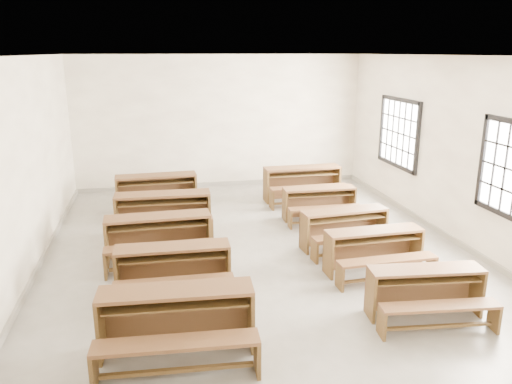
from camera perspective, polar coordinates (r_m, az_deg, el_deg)
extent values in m
plane|color=gray|center=(8.64, 0.00, -6.39)|extent=(8.50, 8.50, 0.00)
cube|color=white|center=(8.00, 0.00, 15.16)|extent=(7.00, 8.50, 0.05)
cube|color=white|center=(12.28, -4.06, 7.97)|extent=(7.00, 0.05, 3.20)
cube|color=white|center=(4.29, 11.66, -7.33)|extent=(7.00, 0.05, 3.20)
cube|color=white|center=(8.22, -24.49, 2.68)|extent=(0.05, 8.50, 3.20)
cube|color=white|center=(9.50, 21.07, 4.65)|extent=(0.05, 8.50, 3.20)
cube|color=gray|center=(12.59, -3.92, 0.97)|extent=(7.00, 0.04, 0.10)
cube|color=gray|center=(8.67, -23.35, -7.34)|extent=(0.04, 8.50, 0.10)
cube|color=gray|center=(9.89, 20.21, -4.18)|extent=(0.04, 8.50, 0.10)
cube|color=black|center=(8.23, 27.09, -2.61)|extent=(0.06, 1.62, 0.08)
cube|color=black|center=(8.67, 24.47, 3.30)|extent=(0.06, 0.08, 1.46)
cube|color=white|center=(11.03, 16.06, 6.50)|extent=(0.02, 1.50, 1.30)
cube|color=black|center=(10.93, 16.24, 10.07)|extent=(0.06, 1.62, 0.08)
cube|color=black|center=(11.14, 15.70, 3.00)|extent=(0.06, 1.62, 0.08)
cube|color=black|center=(10.33, 17.97, 5.76)|extent=(0.06, 0.08, 1.46)
cube|color=black|center=(11.71, 14.20, 7.15)|extent=(0.06, 0.08, 1.46)
cube|color=brown|center=(5.62, -9.16, -11.09)|extent=(1.72, 0.53, 0.04)
cube|color=brown|center=(5.96, -8.97, -13.54)|extent=(1.70, 0.15, 0.72)
cube|color=brown|center=(5.88, -17.34, -14.56)|extent=(0.07, 0.43, 0.72)
cube|color=brown|center=(5.83, -0.59, -14.06)|extent=(0.07, 0.43, 0.72)
cube|color=brown|center=(5.67, -9.10, -12.53)|extent=(1.59, 0.42, 0.02)
cube|color=brown|center=(5.32, -9.09, -16.67)|extent=(1.71, 0.41, 0.04)
cube|color=brown|center=(5.53, -18.05, -18.68)|extent=(0.06, 0.30, 0.40)
cube|color=brown|center=(5.48, 0.15, -18.18)|extent=(0.06, 0.30, 0.40)
cube|color=brown|center=(5.50, -8.94, -19.47)|extent=(1.57, 0.16, 0.04)
cube|color=brown|center=(6.95, -9.53, -6.23)|extent=(1.57, 0.44, 0.04)
cube|color=brown|center=(7.24, -9.43, -8.29)|extent=(1.56, 0.08, 0.66)
cube|color=brown|center=(7.13, -15.61, -9.11)|extent=(0.05, 0.39, 0.66)
cube|color=brown|center=(7.12, -3.20, -8.52)|extent=(0.05, 0.39, 0.66)
cube|color=brown|center=(6.98, -9.48, -7.33)|extent=(1.45, 0.33, 0.02)
cube|color=brown|center=(6.63, -9.35, -10.12)|extent=(1.57, 0.32, 0.04)
cube|color=brown|center=(6.76, -15.87, -11.93)|extent=(0.05, 0.27, 0.37)
cube|color=brown|center=(6.76, -2.68, -11.30)|extent=(0.05, 0.27, 0.37)
cube|color=brown|center=(6.76, -9.23, -12.35)|extent=(1.45, 0.09, 0.04)
cube|color=brown|center=(8.10, -11.19, -2.77)|extent=(1.67, 0.45, 0.04)
cube|color=brown|center=(8.40, -11.10, -4.79)|extent=(1.66, 0.07, 0.71)
cube|color=brown|center=(8.25, -16.71, -5.57)|extent=(0.05, 0.42, 0.71)
cube|color=brown|center=(8.27, -5.42, -4.87)|extent=(0.05, 0.42, 0.71)
cube|color=brown|center=(8.12, -11.13, -3.79)|extent=(1.54, 0.34, 0.02)
cube|color=brown|center=(7.72, -10.93, -6.14)|extent=(1.67, 0.32, 0.04)
cube|color=brown|center=(7.83, -16.83, -7.97)|extent=(0.05, 0.29, 0.39)
cube|color=brown|center=(7.86, -4.90, -7.21)|extent=(0.05, 0.29, 0.39)
cube|color=brown|center=(7.84, -10.81, -8.26)|extent=(1.54, 0.08, 0.04)
cube|color=brown|center=(9.24, -10.64, -0.25)|extent=(1.74, 0.49, 0.04)
cube|color=brown|center=(9.53, -10.51, -2.17)|extent=(1.72, 0.11, 0.73)
cube|color=brown|center=(9.41, -15.64, -2.75)|extent=(0.06, 0.43, 0.73)
cube|color=brown|center=(9.37, -5.38, -2.30)|extent=(0.06, 0.43, 0.73)
cube|color=brown|center=(9.26, -10.60, -1.18)|extent=(1.60, 0.38, 0.02)
cube|color=brown|center=(8.83, -10.57, -3.20)|extent=(1.73, 0.36, 0.04)
cube|color=brown|center=(8.96, -15.89, -4.79)|extent=(0.05, 0.30, 0.41)
cube|color=brown|center=(8.92, -5.09, -4.32)|extent=(0.05, 0.30, 0.41)
cube|color=brown|center=(8.94, -10.47, -5.16)|extent=(1.59, 0.11, 0.04)
cube|color=brown|center=(10.72, -11.37, 1.85)|extent=(1.69, 0.48, 0.04)
cube|color=brown|center=(11.00, -11.31, 0.16)|extent=(1.68, 0.10, 0.71)
cube|color=brown|center=(10.82, -15.59, -0.38)|extent=(0.06, 0.42, 0.71)
cube|color=brown|center=(10.88, -6.96, 0.18)|extent=(0.06, 0.42, 0.71)
cube|color=brown|center=(10.74, -11.32, 1.06)|extent=(1.56, 0.37, 0.02)
cube|color=brown|center=(10.31, -11.14, -0.52)|extent=(1.69, 0.35, 0.04)
cube|color=brown|center=(10.37, -15.60, -1.98)|extent=(0.05, 0.30, 0.40)
cube|color=brown|center=(10.43, -6.58, -1.39)|extent=(0.05, 0.30, 0.40)
cube|color=brown|center=(10.40, -11.05, -2.19)|extent=(1.56, 0.11, 0.04)
cube|color=brown|center=(6.67, 18.90, -8.37)|extent=(1.47, 0.51, 0.04)
cube|color=brown|center=(6.93, 18.11, -10.29)|extent=(1.43, 0.19, 0.61)
cube|color=brown|center=(6.56, 12.94, -11.45)|extent=(0.07, 0.36, 0.61)
cube|color=brown|center=(7.11, 23.90, -10.23)|extent=(0.07, 0.36, 0.61)
cube|color=brown|center=(6.71, 18.87, -9.42)|extent=(1.35, 0.41, 0.02)
cube|color=brown|center=(6.43, 20.30, -12.12)|extent=(1.46, 0.40, 0.04)
cube|color=brown|center=(6.26, 14.16, -14.34)|extent=(0.06, 0.25, 0.34)
cube|color=brown|center=(6.84, 25.58, -12.78)|extent=(0.06, 0.25, 0.34)
cube|color=brown|center=(6.55, 20.08, -14.21)|extent=(1.33, 0.18, 0.04)
cube|color=brown|center=(7.75, 13.38, -4.34)|extent=(1.50, 0.42, 0.04)
cube|color=brown|center=(8.01, 12.70, -6.20)|extent=(1.49, 0.08, 0.63)
cube|color=brown|center=(7.59, 8.26, -7.23)|extent=(0.05, 0.37, 0.63)
cube|color=brown|center=(8.21, 17.80, -6.04)|extent=(0.05, 0.37, 0.63)
cube|color=brown|center=(7.78, 13.38, -5.29)|extent=(1.39, 0.32, 0.02)
cube|color=brown|center=(7.48, 14.81, -7.50)|extent=(1.50, 0.30, 0.04)
cube|color=brown|center=(7.26, 9.55, -9.60)|extent=(0.04, 0.26, 0.35)
cube|color=brown|center=(7.91, 19.41, -8.13)|extent=(0.04, 0.26, 0.35)
cube|color=brown|center=(7.59, 14.66, -9.44)|extent=(1.38, 0.09, 0.04)
cube|color=brown|center=(8.61, 10.09, -2.11)|extent=(1.52, 0.49, 0.04)
cube|color=brown|center=(8.86, 9.51, -3.86)|extent=(1.49, 0.16, 0.63)
cube|color=brown|center=(8.43, 5.53, -4.74)|extent=(0.07, 0.37, 0.63)
cube|color=brown|center=(9.05, 14.13, -3.70)|extent=(0.07, 0.37, 0.63)
cube|color=brown|center=(8.63, 10.10, -2.97)|extent=(1.40, 0.39, 0.02)
cube|color=brown|center=(8.32, 11.39, -4.87)|extent=(1.51, 0.38, 0.04)
cube|color=brown|center=(8.09, 6.71, -6.75)|extent=(0.06, 0.26, 0.35)
cube|color=brown|center=(8.73, 15.58, -5.51)|extent=(0.06, 0.26, 0.35)
cube|color=brown|center=(8.42, 11.29, -6.65)|extent=(1.38, 0.16, 0.04)
cube|color=brown|center=(10.01, 7.26, 0.41)|extent=(1.45, 0.40, 0.04)
cube|color=brown|center=(10.25, 6.93, -1.10)|extent=(1.44, 0.08, 0.61)
cube|color=brown|center=(9.92, 3.31, -1.58)|extent=(0.05, 0.36, 0.61)
cube|color=brown|center=(10.32, 10.92, -1.15)|extent=(0.05, 0.36, 0.61)
cube|color=brown|center=(10.02, 7.26, -0.31)|extent=(1.34, 0.31, 0.02)
cube|color=brown|center=(9.68, 7.97, -1.81)|extent=(1.45, 0.30, 0.04)
cube|color=brown|center=(9.55, 3.90, -3.13)|extent=(0.04, 0.25, 0.34)
cube|color=brown|center=(9.97, 11.77, -2.62)|extent=(0.04, 0.25, 0.34)
cube|color=brown|center=(9.76, 7.91, -3.32)|extent=(1.33, 0.08, 0.04)
cube|color=brown|center=(11.24, 5.32, 2.80)|extent=(1.72, 0.45, 0.04)
cube|color=brown|center=(11.51, 4.98, 1.14)|extent=(1.71, 0.06, 0.73)
cube|color=brown|center=(11.11, 1.15, 0.66)|extent=(0.05, 0.43, 0.73)
cube|color=brown|center=(11.60, 9.21, 1.12)|extent=(0.05, 0.43, 0.73)
cube|color=brown|center=(11.25, 5.33, 2.03)|extent=(1.59, 0.34, 0.02)
cube|color=brown|center=(10.83, 6.11, 0.53)|extent=(1.72, 0.32, 0.04)
cube|color=brown|center=(10.66, 1.81, -0.89)|extent=(0.05, 0.30, 0.41)
cube|color=brown|center=(11.18, 10.14, -0.35)|extent=(0.05, 0.30, 0.41)
cube|color=brown|center=(10.92, 6.06, -1.10)|extent=(1.59, 0.07, 0.04)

